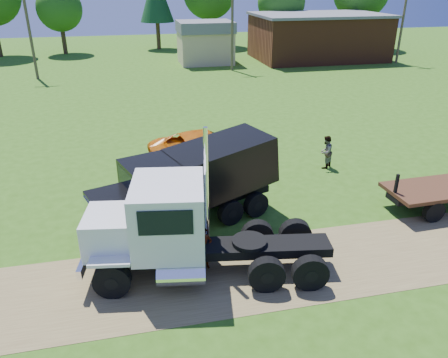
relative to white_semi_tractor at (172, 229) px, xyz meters
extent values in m
plane|color=#2D5312|center=(4.39, -0.56, -1.71)|extent=(140.00, 140.00, 0.00)
cube|color=brown|center=(4.39, -0.56, -1.70)|extent=(120.00, 4.20, 0.01)
cube|color=black|center=(1.26, -0.18, -0.84)|extent=(8.23, 2.34, 0.33)
cylinder|color=black|center=(-2.05, -0.82, -1.11)|extent=(1.24, 0.57, 1.20)
cylinder|color=black|center=(-2.05, -0.82, -1.11)|extent=(0.48, 0.47, 0.42)
cylinder|color=black|center=(-1.67, 1.48, -1.11)|extent=(1.24, 0.57, 1.20)
cylinder|color=black|center=(-1.67, 1.48, -1.11)|extent=(0.48, 0.47, 0.42)
cylinder|color=black|center=(2.79, -1.61, -1.11)|extent=(1.24, 0.57, 1.20)
cylinder|color=black|center=(2.79, -1.61, -1.11)|extent=(0.48, 0.47, 0.42)
cylinder|color=black|center=(3.16, 0.69, -1.11)|extent=(1.24, 0.57, 1.20)
cylinder|color=black|center=(3.16, 0.69, -1.11)|extent=(0.48, 0.47, 0.42)
cylinder|color=black|center=(4.19, -1.84, -1.11)|extent=(1.24, 0.57, 1.20)
cylinder|color=black|center=(4.19, -1.84, -1.11)|extent=(0.48, 0.47, 0.42)
cylinder|color=black|center=(4.56, 0.46, -1.11)|extent=(1.24, 0.57, 1.20)
cylinder|color=black|center=(4.56, 0.46, -1.11)|extent=(0.48, 0.47, 0.42)
cube|color=silver|center=(-1.81, 0.32, -0.02)|extent=(2.23, 2.14, 1.31)
cube|color=white|center=(-2.77, 0.48, -0.08)|extent=(0.35, 1.63, 1.09)
cube|color=white|center=(-2.83, 0.49, -0.84)|extent=(0.56, 2.50, 0.33)
cube|color=silver|center=(-0.09, 0.04, 0.52)|extent=(2.68, 2.95, 2.29)
cube|color=black|center=(-1.19, 0.22, 1.01)|extent=(0.40, 2.16, 0.93)
cube|color=black|center=(-0.30, -1.26, 1.01)|extent=(1.62, 0.31, 0.82)
cube|color=black|center=(0.13, 1.34, 1.01)|extent=(1.62, 0.31, 0.82)
cube|color=silver|center=(-2.05, -0.82, -0.40)|extent=(1.37, 0.69, 0.11)
cube|color=silver|center=(-1.67, 1.48, -0.40)|extent=(1.37, 0.69, 0.11)
cylinder|color=white|center=(0.09, -1.25, -0.95)|extent=(1.61, 0.89, 0.65)
cylinder|color=white|center=(1.25, 0.43, 0.79)|extent=(0.17, 0.17, 5.01)
cylinder|color=black|center=(2.55, -0.39, -0.59)|extent=(1.37, 1.37, 0.13)
cube|color=black|center=(0.81, 3.19, -0.93)|extent=(7.74, 3.48, 0.29)
cylinder|color=black|center=(-1.63, 1.25, -1.17)|extent=(1.13, 0.68, 1.08)
cylinder|color=black|center=(-1.63, 1.25, -1.17)|extent=(0.48, 0.47, 0.38)
cylinder|color=black|center=(-2.30, 3.20, -1.17)|extent=(1.13, 0.68, 1.08)
cylinder|color=black|center=(-2.30, 3.20, -1.17)|extent=(0.48, 0.47, 0.38)
cylinder|color=black|center=(2.63, 2.72, -1.17)|extent=(1.13, 0.68, 1.08)
cylinder|color=black|center=(2.63, 2.72, -1.17)|extent=(0.48, 0.47, 0.38)
cylinder|color=black|center=(1.96, 4.67, -1.17)|extent=(1.13, 0.68, 1.08)
cylinder|color=black|center=(1.96, 4.67, -1.17)|extent=(0.48, 0.47, 0.38)
cylinder|color=black|center=(3.84, 3.14, -1.17)|extent=(1.13, 0.68, 1.08)
cylinder|color=black|center=(3.84, 3.14, -1.17)|extent=(0.48, 0.47, 0.38)
cylinder|color=black|center=(3.17, 5.09, -1.17)|extent=(1.13, 0.68, 1.08)
cylinder|color=black|center=(3.17, 5.09, -1.17)|extent=(0.48, 0.47, 0.38)
cube|color=black|center=(-1.87, 2.26, -0.19)|extent=(2.21, 2.15, 1.18)
cube|color=white|center=(-2.71, 1.97, -0.24)|extent=(0.55, 1.42, 0.98)
cube|color=black|center=(-0.39, 2.77, 0.25)|extent=(2.62, 2.86, 1.96)
cube|color=black|center=(-1.30, 2.46, 0.69)|extent=(0.69, 1.87, 0.78)
cube|color=black|center=(2.48, 3.76, 0.50)|extent=(4.83, 3.63, 2.38)
imported|color=#CB6509|center=(2.93, 9.50, -0.85)|extent=(6.59, 3.86, 1.72)
cylinder|color=black|center=(10.88, 1.07, -1.25)|extent=(0.92, 0.30, 0.91)
cylinder|color=black|center=(10.82, 2.99, -1.25)|extent=(0.92, 0.30, 0.91)
cube|color=black|center=(9.57, 1.99, -0.29)|extent=(0.11, 0.11, 0.91)
imported|color=#999999|center=(1.03, -0.01, -0.90)|extent=(0.64, 0.46, 1.63)
imported|color=#999999|center=(8.91, 7.34, -0.83)|extent=(1.09, 1.06, 1.76)
cube|color=brown|center=(22.39, 39.44, 0.79)|extent=(15.00, 10.00, 5.00)
cube|color=slate|center=(22.39, 39.44, 3.44)|extent=(15.40, 10.40, 0.30)
cube|color=tan|center=(8.39, 39.44, 0.09)|extent=(6.00, 5.00, 3.60)
cube|color=slate|center=(8.39, 39.44, 2.39)|extent=(6.20, 5.40, 1.20)
cylinder|color=#493F29|center=(-9.61, 34.44, 2.79)|extent=(0.28, 0.28, 9.00)
cylinder|color=#493F29|center=(10.39, 34.44, 2.79)|extent=(0.28, 0.28, 9.00)
cylinder|color=#493F29|center=(30.39, 34.44, 2.79)|extent=(0.28, 0.28, 9.00)
cylinder|color=#332115|center=(-8.47, 50.31, -0.20)|extent=(0.56, 0.56, 3.02)
sphere|color=#194E13|center=(-8.47, 50.31, 3.91)|extent=(5.70, 5.70, 5.70)
cylinder|color=#332115|center=(4.00, 51.89, 0.13)|extent=(0.56, 0.56, 3.68)
cylinder|color=#332115|center=(11.56, 53.26, 0.27)|extent=(0.56, 0.56, 3.96)
cylinder|color=#332115|center=(20.17, 47.02, -0.03)|extent=(0.56, 0.56, 3.35)
sphere|color=#194E13|center=(20.17, 47.02, 4.52)|extent=(6.32, 6.32, 6.32)
cylinder|color=#332115|center=(31.67, 46.97, 0.32)|extent=(0.56, 0.56, 4.06)
camera|label=1|loc=(-1.05, -12.42, 7.57)|focal=35.00mm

